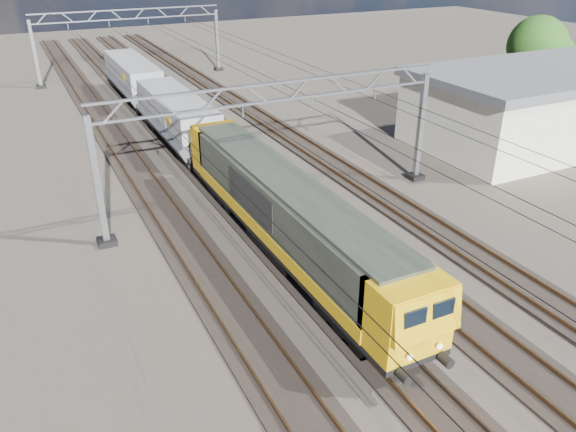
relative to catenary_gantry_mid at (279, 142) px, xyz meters
name	(u,v)px	position (x,y,z in m)	size (l,w,h in m)	color
ground	(313,238)	(0.00, -4.00, -3.91)	(160.00, 160.00, 0.00)	#29221E
track_outer_west	(200,264)	(-6.00, -4.00, -3.83)	(2.60, 140.00, 0.30)	black
track_loco	(278,245)	(-2.00, -4.00, -3.83)	(2.60, 140.00, 0.30)	black
track_inner_east	(347,229)	(2.00, -4.00, -3.83)	(2.60, 140.00, 0.30)	black
track_outer_east	(409,214)	(6.00, -4.00, -3.83)	(2.60, 140.00, 0.30)	black
catenary_gantry_mid	(279,142)	(0.00, 0.00, 0.00)	(19.90, 0.90, 7.11)	#91969E
catenary_gantry_far	(131,41)	(0.00, 36.00, 0.00)	(19.90, 0.90, 7.11)	#91969E
overhead_wires	(249,91)	(0.00, 4.00, 1.84)	(12.03, 140.00, 0.53)	black
locomotive	(285,211)	(-2.00, -4.86, -1.58)	(2.76, 21.10, 3.62)	black
hopper_wagon_lead	(177,116)	(-2.00, 12.83, -1.67)	(3.38, 13.00, 3.25)	black
hopper_wagon_mid	(133,76)	(-2.00, 27.03, -1.67)	(3.38, 13.00, 3.25)	black
industrial_shed	(540,105)	(22.00, 2.00, -1.18)	(18.60, 10.60, 5.40)	silver
tree_far	(541,48)	(30.32, 9.79, 1.02)	(5.61, 5.21, 7.72)	#3E2E1C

